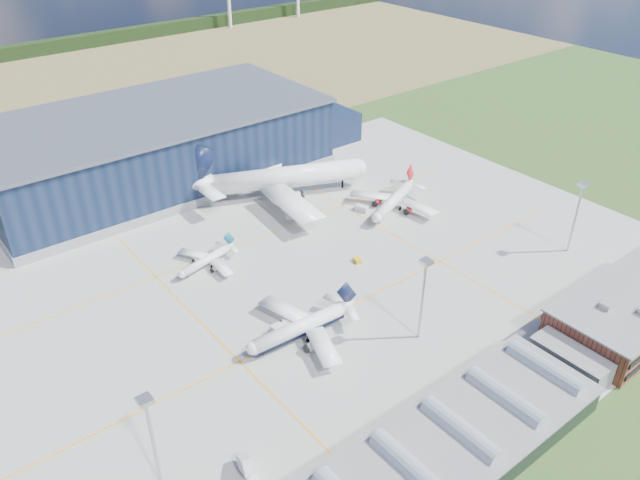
{
  "coord_description": "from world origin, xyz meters",
  "views": [
    {
      "loc": [
        -84.14,
        -109.38,
        101.98
      ],
      "look_at": [
        12.9,
        13.46,
        6.55
      ],
      "focal_mm": 35.0,
      "sensor_mm": 36.0,
      "label": 1
    }
  ],
  "objects": [
    {
      "name": "light_mast_center",
      "position": [
        10.0,
        -30.0,
        15.43
      ],
      "size": [
        2.6,
        2.6,
        23.0
      ],
      "color": "#B3B5BA",
      "rests_on": "ground"
    },
    {
      "name": "ground",
      "position": [
        0.0,
        0.0,
        0.0
      ],
      "size": [
        600.0,
        600.0,
        0.0
      ],
      "primitive_type": "plane",
      "color": "#29501E",
      "rests_on": "ground"
    },
    {
      "name": "hangar",
      "position": [
        2.81,
        94.8,
        11.62
      ],
      "size": [
        145.0,
        62.0,
        26.1
      ],
      "color": "#101C36",
      "rests_on": "ground"
    },
    {
      "name": "glass_concourse",
      "position": [
        -6.45,
        -60.0,
        3.69
      ],
      "size": [
        78.0,
        23.0,
        8.6
      ],
      "color": "black",
      "rests_on": "ground"
    },
    {
      "name": "airstair",
      "position": [
        -45.84,
        -37.53,
        1.6
      ],
      "size": [
        2.94,
        5.3,
        3.2
      ],
      "primitive_type": "cube",
      "rotation": [
        0.0,
        0.0,
        -0.2
      ],
      "color": "silver",
      "rests_on": "ground"
    },
    {
      "name": "airliner_navy",
      "position": [
        -13.78,
        -12.0,
        5.44
      ],
      "size": [
        35.04,
        34.35,
        10.88
      ],
      "primitive_type": null,
      "rotation": [
        0.0,
        0.0,
        3.09
      ],
      "color": "white",
      "rests_on": "ground"
    },
    {
      "name": "light_mast_east",
      "position": [
        75.0,
        -30.0,
        15.43
      ],
      "size": [
        2.6,
        2.6,
        23.0
      ],
      "color": "#B3B5BA",
      "rests_on": "ground"
    },
    {
      "name": "gse_tug_b",
      "position": [
        20.55,
        5.17,
        0.6
      ],
      "size": [
        2.65,
        3.23,
        1.2
      ],
      "primitive_type": "cube",
      "rotation": [
        0.0,
        0.0,
        -0.33
      ],
      "color": "gold",
      "rests_on": "ground"
    },
    {
      "name": "gse_van_a",
      "position": [
        -15.51,
        -7.19,
        1.3
      ],
      "size": [
        6.05,
        2.82,
        2.6
      ],
      "primitive_type": "cube",
      "rotation": [
        0.0,
        0.0,
        1.61
      ],
      "color": "silver",
      "rests_on": "ground"
    },
    {
      "name": "gse_van_c",
      "position": [
        67.35,
        -46.0,
        1.31
      ],
      "size": [
        5.86,
        3.6,
        2.62
      ],
      "primitive_type": "cube",
      "rotation": [
        0.0,
        0.0,
        1.76
      ],
      "color": "silver",
      "rests_on": "ground"
    },
    {
      "name": "light_mast_west",
      "position": [
        -60.0,
        -30.0,
        15.43
      ],
      "size": [
        2.6,
        2.6,
        23.0
      ],
      "color": "#B3B5BA",
      "rests_on": "ground"
    },
    {
      "name": "airliner_red",
      "position": [
        51.13,
        22.0,
        5.45
      ],
      "size": [
        43.37,
        42.98,
        10.89
      ],
      "primitive_type": null,
      "rotation": [
        0.0,
        0.0,
        3.54
      ],
      "color": "white",
      "rests_on": "ground"
    },
    {
      "name": "apron",
      "position": [
        0.0,
        10.0,
        0.03
      ],
      "size": [
        220.0,
        160.0,
        0.08
      ],
      "color": "gray",
      "rests_on": "ground"
    },
    {
      "name": "ops_building",
      "position": [
        55.01,
        -60.0,
        4.79
      ],
      "size": [
        46.0,
        23.0,
        10.9
      ],
      "color": "brown",
      "rests_on": "ground"
    },
    {
      "name": "car_b",
      "position": [
        1.96,
        -48.0,
        0.61
      ],
      "size": [
        3.94,
        2.28,
        1.23
      ],
      "primitive_type": "imported",
      "rotation": [
        0.0,
        0.0,
        1.29
      ],
      "color": "#99999E",
      "rests_on": "ground"
    },
    {
      "name": "gse_van_b",
      "position": [
        42.36,
        27.97,
        1.04
      ],
      "size": [
        3.4,
        4.97,
        2.08
      ],
      "primitive_type": "cube",
      "rotation": [
        0.0,
        0.0,
        0.32
      ],
      "color": "silver",
      "rests_on": "ground"
    },
    {
      "name": "airliner_widebody",
      "position": [
        29.29,
        53.63,
        10.94
      ],
      "size": [
        87.18,
        86.4,
        21.87
      ],
      "primitive_type": null,
      "rotation": [
        0.0,
        0.0,
        -0.4
      ],
      "color": "white",
      "rests_on": "ground"
    },
    {
      "name": "treeline",
      "position": [
        0.0,
        300.0,
        4.0
      ],
      "size": [
        600.0,
        8.0,
        8.0
      ],
      "primitive_type": "cube",
      "color": "black",
      "rests_on": "ground"
    },
    {
      "name": "farmland",
      "position": [
        0.0,
        220.0,
        0.0
      ],
      "size": [
        600.0,
        220.0,
        0.01
      ],
      "primitive_type": "cube",
      "color": "olive",
      "rests_on": "ground"
    },
    {
      "name": "car_a",
      "position": [
        49.59,
        -48.0,
        0.61
      ],
      "size": [
        3.76,
        1.95,
        1.22
      ],
      "primitive_type": "imported",
      "rotation": [
        0.0,
        0.0,
        1.42
      ],
      "color": "#99999E",
      "rests_on": "ground"
    },
    {
      "name": "airliner_regional",
      "position": [
        -16.23,
        30.52,
        3.67
      ],
      "size": [
        26.96,
        26.59,
        7.34
      ],
      "primitive_type": null,
      "rotation": [
        0.0,
        0.0,
        3.37
      ],
      "color": "white",
      "rests_on": "ground"
    }
  ]
}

